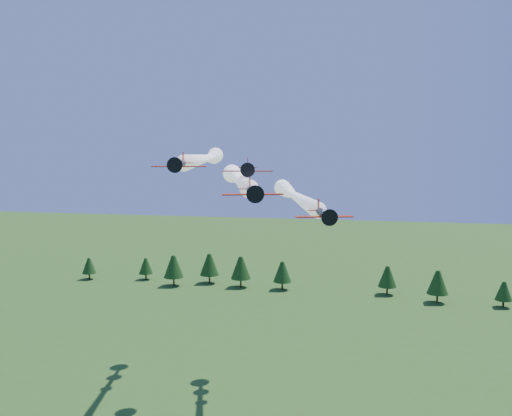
% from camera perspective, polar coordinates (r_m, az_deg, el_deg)
% --- Properties ---
extents(plane_lead, '(18.31, 47.72, 3.70)m').
position_cam_1_polar(plane_lead, '(100.51, -1.75, 2.93)').
color(plane_lead, black).
rests_on(plane_lead, ground).
extents(plane_left, '(15.35, 61.81, 3.70)m').
position_cam_1_polar(plane_left, '(117.29, -5.02, 4.97)').
color(plane_left, black).
rests_on(plane_left, ground).
extents(plane_right, '(18.75, 52.22, 3.70)m').
position_cam_1_polar(plane_right, '(111.14, 3.88, 1.25)').
color(plane_right, black).
rests_on(plane_right, ground).
extents(plane_slot, '(7.83, 8.60, 2.73)m').
position_cam_1_polar(plane_slot, '(88.15, -0.85, 3.94)').
color(plane_slot, black).
rests_on(plane_slot, ground).
extents(treeline, '(170.95, 18.37, 10.93)m').
position_cam_1_polar(treeline, '(196.85, 4.49, -6.48)').
color(treeline, '#382314').
rests_on(treeline, ground).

